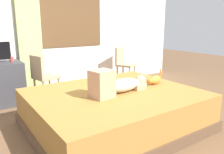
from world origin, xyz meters
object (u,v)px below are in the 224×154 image
(cat, at_px, (155,80))
(cup, at_px, (12,59))
(chair_spare, at_px, (123,63))
(bed, at_px, (114,110))
(person_lying, at_px, (118,84))
(chair_by_desk, at_px, (43,75))

(cat, relative_size, cup, 3.99)
(chair_spare, bearing_deg, bed, -130.25)
(bed, xyz_separation_m, cat, (0.72, -0.03, 0.32))
(person_lying, relative_size, chair_spare, 1.10)
(cup, bearing_deg, chair_spare, -1.63)
(person_lying, xyz_separation_m, chair_spare, (1.45, 1.80, -0.11))
(bed, distance_m, cat, 0.79)
(cat, xyz_separation_m, cup, (-1.62, 1.84, 0.22))
(person_lying, xyz_separation_m, cat, (0.69, 0.03, -0.05))
(cat, height_order, chair_by_desk, chair_by_desk)
(cup, bearing_deg, bed, -63.51)
(cup, relative_size, chair_by_desk, 0.10)
(cat, height_order, cup, cup)
(person_lying, distance_m, cat, 0.70)
(cup, bearing_deg, person_lying, -63.68)
(person_lying, relative_size, cup, 10.71)
(chair_by_desk, bearing_deg, chair_spare, 7.02)
(bed, relative_size, cat, 6.26)
(cup, xyz_separation_m, chair_by_desk, (0.42, -0.31, -0.28))
(chair_by_desk, bearing_deg, bed, -72.06)
(cup, height_order, chair_by_desk, chair_by_desk)
(bed, bearing_deg, chair_by_desk, 107.94)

